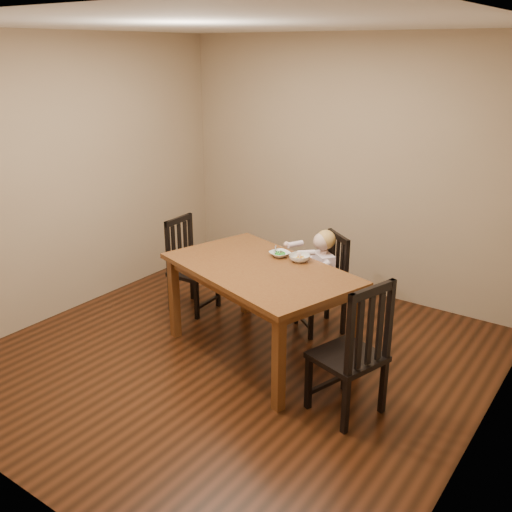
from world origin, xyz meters
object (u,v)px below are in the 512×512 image
Objects in this scene: chair_right at (353,352)px; toddler at (321,272)px; dining_table at (260,278)px; bowl_veg at (300,258)px; chair_child at (325,285)px; chair_left at (190,266)px; bowl_peas at (280,254)px.

toddler is (-0.85, 1.05, 0.08)m from chair_right.
bowl_veg is (0.20, 0.31, 0.12)m from dining_table.
chair_right is at bearing 164.94° from toddler.
bowl_veg is at bearing 126.00° from toddler.
chair_child is at bearing 53.75° from chair_right.
toddler is 2.96× the size of bowl_veg.
bowl_veg is (0.00, -0.40, 0.26)m from toddler.
toddler is (0.20, 0.71, -0.13)m from dining_table.
bowl_veg is at bearing 85.13° from chair_left.
chair_right is at bearing -31.76° from bowl_peas.
chair_child is 1.75× the size of toddler.
chair_left is 5.29× the size of bowl_veg.
chair_left is at bearing 177.65° from bowl_peas.
chair_child is 5.18× the size of bowl_veg.
chair_right is at bearing 163.02° from chair_child.
chair_left is at bearing 177.97° from bowl_veg.
chair_child is 0.15m from toddler.
bowl_veg is at bearing -0.26° from bowl_peas.
bowl_peas is (-0.01, 0.32, 0.12)m from dining_table.
toddler reaches higher than dining_table.
dining_table is at bearing -122.15° from bowl_veg.
chair_right is 1.13m from bowl_veg.
bowl_peas is 0.94× the size of bowl_veg.
dining_table is 10.19× the size of bowl_veg.
chair_left is 1.18m from bowl_peas.
chair_left is (-1.35, -0.39, 0.01)m from chair_child.
bowl_veg is (-0.03, -0.44, 0.40)m from chair_child.
chair_left is 1.38m from bowl_veg.
bowl_veg is (0.20, -0.00, 0.01)m from bowl_peas.
bowl_peas is at bearing 91.10° from dining_table.
chair_right is at bearing -37.45° from bowl_veg.
chair_left is 0.90× the size of chair_right.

